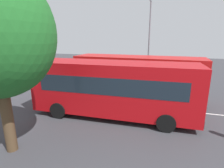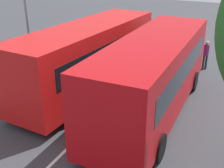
# 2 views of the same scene
# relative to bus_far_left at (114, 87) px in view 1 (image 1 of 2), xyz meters

# --- Properties ---
(ground_plane) EXTENTS (71.39, 71.39, 0.00)m
(ground_plane) POSITION_rel_bus_far_left_xyz_m (0.46, 1.88, -1.82)
(ground_plane) COLOR #38383D
(bus_far_left) EXTENTS (9.84, 3.13, 3.32)m
(bus_far_left) POSITION_rel_bus_far_left_xyz_m (0.00, 0.00, 0.00)
(bus_far_left) COLOR #B70C11
(bus_far_left) RESTS_ON ground
(bus_center_left) EXTENTS (9.75, 2.80, 3.32)m
(bus_center_left) POSITION_rel_bus_far_left_xyz_m (0.72, 3.69, 0.00)
(bus_center_left) COLOR red
(bus_center_left) RESTS_ON ground
(street_lamp) EXTENTS (0.40, 2.60, 8.01)m
(street_lamp) POSITION_rel_bus_far_left_xyz_m (0.97, 7.60, 2.79)
(street_lamp) COLOR gray
(street_lamp) RESTS_ON ground
(lane_stripe_outer_left) EXTENTS (14.80, 0.87, 0.01)m
(lane_stripe_outer_left) POSITION_rel_bus_far_left_xyz_m (0.46, 1.88, -1.82)
(lane_stripe_outer_left) COLOR silver
(lane_stripe_outer_left) RESTS_ON ground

